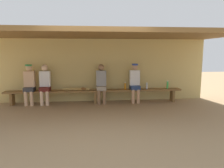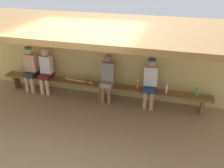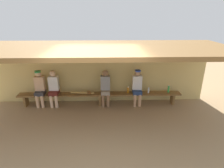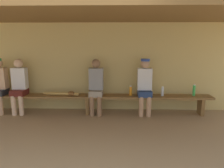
# 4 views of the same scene
# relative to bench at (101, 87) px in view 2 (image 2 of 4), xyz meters

# --- Properties ---
(ground_plane) EXTENTS (24.00, 24.00, 0.00)m
(ground_plane) POSITION_rel_bench_xyz_m (0.00, -1.55, -0.39)
(ground_plane) COLOR #9E7F59
(back_wall) EXTENTS (8.00, 0.20, 2.20)m
(back_wall) POSITION_rel_bench_xyz_m (0.00, 0.45, 0.71)
(back_wall) COLOR tan
(back_wall) RESTS_ON ground
(dugout_roof) EXTENTS (8.00, 2.80, 0.12)m
(dugout_roof) POSITION_rel_bench_xyz_m (0.00, -0.85, 1.87)
(dugout_roof) COLOR brown
(dugout_roof) RESTS_ON back_wall
(bench) EXTENTS (6.00, 0.36, 0.46)m
(bench) POSITION_rel_bench_xyz_m (0.00, 0.00, 0.00)
(bench) COLOR brown
(bench) RESTS_ON ground
(player_shirtless_tan) EXTENTS (0.34, 0.42, 1.34)m
(player_shirtless_tan) POSITION_rel_bench_xyz_m (1.38, 0.00, 0.36)
(player_shirtless_tan) COLOR navy
(player_shirtless_tan) RESTS_ON ground
(player_near_post) EXTENTS (0.34, 0.42, 1.34)m
(player_near_post) POSITION_rel_bench_xyz_m (-2.17, 0.00, 0.36)
(player_near_post) COLOR #333338
(player_near_post) RESTS_ON ground
(player_middle) EXTENTS (0.34, 0.42, 1.34)m
(player_middle) POSITION_rel_bench_xyz_m (-1.67, 0.00, 0.34)
(player_middle) COLOR #591E19
(player_middle) RESTS_ON ground
(player_in_white) EXTENTS (0.34, 0.42, 1.34)m
(player_in_white) POSITION_rel_bench_xyz_m (0.21, 0.00, 0.34)
(player_in_white) COLOR gray
(player_in_white) RESTS_ON ground
(water_bottle_blue) EXTENTS (0.07, 0.07, 0.28)m
(water_bottle_blue) POSITION_rel_bench_xyz_m (2.57, 0.05, 0.21)
(water_bottle_blue) COLOR green
(water_bottle_blue) RESTS_ON bench
(water_bottle_green) EXTENTS (0.06, 0.06, 0.23)m
(water_bottle_green) POSITION_rel_bench_xyz_m (1.81, -0.00, 0.18)
(water_bottle_green) COLOR silver
(water_bottle_green) RESTS_ON bench
(water_bottle_orange) EXTENTS (0.07, 0.07, 0.24)m
(water_bottle_orange) POSITION_rel_bench_xyz_m (1.05, 0.03, 0.19)
(water_bottle_orange) COLOR orange
(water_bottle_orange) RESTS_ON bench
(baseball_glove_worn) EXTENTS (0.28, 0.29, 0.09)m
(baseball_glove_worn) POSITION_rel_bench_xyz_m (-0.40, 0.01, 0.12)
(baseball_glove_worn) COLOR brown
(baseball_glove_worn) RESTS_ON bench
(baseball_bat) EXTENTS (0.87, 0.15, 0.07)m
(baseball_bat) POSITION_rel_bench_xyz_m (-0.65, -0.00, 0.11)
(baseball_bat) COLOR tan
(baseball_bat) RESTS_ON bench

